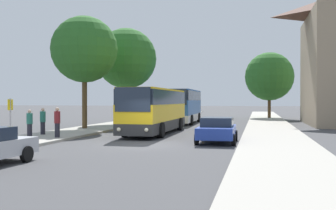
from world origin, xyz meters
TOP-DOWN VIEW (x-y plane):
  - ground_plane at (0.00, 0.00)m, footprint 300.00×300.00m
  - sidewalk_left at (-7.00, 0.00)m, footprint 4.00×120.00m
  - sidewalk_right at (7.00, 0.00)m, footprint 4.00×120.00m
  - bus_front at (-1.20, 6.88)m, footprint 2.75×10.77m
  - bus_middle at (-1.58, 19.66)m, footprint 3.04×10.28m
  - parked_car_right_near at (3.75, 1.74)m, footprint 2.17×4.12m
  - bus_stop_sign at (-7.47, -1.01)m, footprint 0.08×0.45m
  - pedestrian_waiting_near at (-7.74, 2.83)m, footprint 0.36×0.36m
  - pedestrian_waiting_far at (-5.79, 1.17)m, footprint 0.36×0.36m
  - pedestrian_walking_back at (-7.64, 1.15)m, footprint 0.36×0.36m
  - tree_left_near at (-7.52, 8.73)m, footprint 5.30×5.30m
  - tree_left_far at (-6.38, 15.66)m, footprint 5.81×5.81m
  - tree_right_near at (7.45, 32.02)m, footprint 6.23×6.23m

SIDE VIEW (x-z plane):
  - ground_plane at x=0.00m, z-range 0.00..0.00m
  - sidewalk_left at x=-7.00m, z-range 0.00..0.15m
  - sidewalk_right at x=7.00m, z-range 0.00..0.15m
  - parked_car_right_near at x=3.75m, z-range 0.04..1.46m
  - pedestrian_walking_back at x=-7.64m, z-range 0.15..1.81m
  - pedestrian_waiting_near at x=-7.74m, z-range 0.16..1.89m
  - pedestrian_waiting_far at x=-5.79m, z-range 0.16..1.96m
  - bus_stop_sign at x=-7.47m, z-range 0.44..2.77m
  - bus_front at x=-1.20m, z-range 0.11..3.29m
  - bus_middle at x=-1.58m, z-range 0.11..3.57m
  - tree_right_near at x=7.45m, z-range 1.25..9.69m
  - tree_left_far at x=-6.38m, z-range 1.82..10.98m
  - tree_left_near at x=-7.52m, z-range 1.95..10.90m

